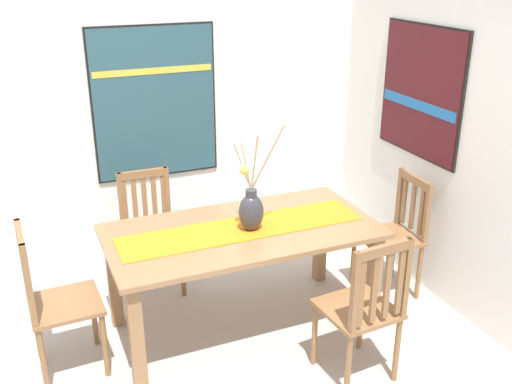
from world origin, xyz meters
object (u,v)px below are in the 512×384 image
Objects in this scene: chair_2 at (364,308)px; painting_on_side_wall at (421,92)px; chair_3 at (150,228)px; painting_on_back_wall at (155,103)px; centerpiece_vase at (251,209)px; chair_1 at (395,233)px; dining_table at (242,244)px; chair_0 at (54,299)px.

painting_on_side_wall reaches higher than chair_2.
chair_3 is 0.99m from painting_on_back_wall.
centerpiece_vase is at bearing -169.91° from painting_on_side_wall.
painting_on_back_wall is 2.04m from painting_on_side_wall.
chair_2 is at bearing -136.36° from painting_on_side_wall.
dining_table is at bearing -179.42° from chair_1.
chair_1 is at bearing -142.80° from painting_on_side_wall.
painting_on_back_wall reaches higher than chair_3.
chair_3 is 0.77× the size of painting_on_back_wall.
painting_on_side_wall is (2.73, 0.20, 0.99)m from chair_0.
centerpiece_vase reaches higher than chair_3.
centerpiece_vase is at bearing 119.42° from chair_2.
chair_1 reaches higher than chair_3.
chair_2 is 1.06× the size of chair_3.
painting_on_side_wall is at bearing 37.20° from chair_1.
centerpiece_vase is at bearing -77.45° from painting_on_back_wall.
chair_1 is 2.12m from painting_on_back_wall.
chair_1 is 0.95× the size of chair_2.
chair_0 reaches higher than dining_table.
centerpiece_vase is 1.06m from chair_3.
chair_1 is 0.77× the size of painting_on_back_wall.
painting_on_back_wall reaches higher than centerpiece_vase.
painting_on_side_wall is at bearing -30.43° from painting_on_back_wall.
chair_3 is (-0.49, 0.84, -0.42)m from centerpiece_vase.
painting_on_side_wall reaches higher than painting_on_back_wall.
painting_on_side_wall is at bearing 10.09° from centerpiece_vase.
painting_on_side_wall reaches higher than chair_0.
centerpiece_vase is 1.39m from painting_on_back_wall.
painting_on_back_wall is at bearing 65.48° from chair_3.
chair_2 is at bearing -60.58° from centerpiece_vase.
painting_on_back_wall is at bearing 140.13° from chair_1.
painting_on_back_wall is at bearing 100.79° from dining_table.
painting_on_side_wall reaches higher than centerpiece_vase.
dining_table is 1.45m from painting_on_back_wall.
chair_2 is at bearing -25.33° from chair_0.
centerpiece_vase is at bearing -59.47° from chair_3.
centerpiece_vase is 0.74× the size of painting_on_side_wall.
painting_on_side_wall is (1.52, 0.22, 0.85)m from dining_table.
chair_0 reaches higher than chair_3.
chair_0 reaches higher than chair_2.
chair_0 is 0.82× the size of painting_on_back_wall.
painting_on_side_wall is (0.27, 0.21, 1.02)m from chair_1.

